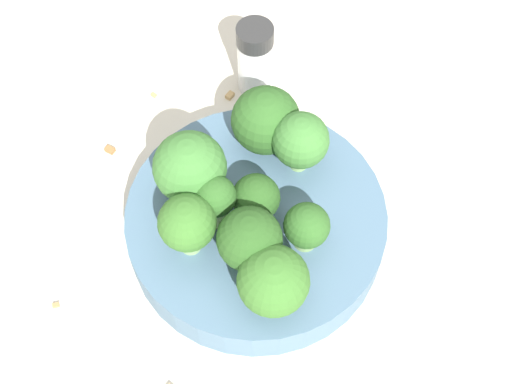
% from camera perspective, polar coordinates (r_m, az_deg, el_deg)
% --- Properties ---
extents(ground_plane, '(3.00, 3.00, 0.00)m').
position_cam_1_polar(ground_plane, '(0.62, 0.00, -3.46)').
color(ground_plane, beige).
extents(bowl, '(0.22, 0.22, 0.04)m').
position_cam_1_polar(bowl, '(0.61, 0.00, -2.62)').
color(bowl, slate).
rests_on(bowl, ground_plane).
extents(broccoli_floret_0, '(0.04, 0.04, 0.05)m').
position_cam_1_polar(broccoli_floret_0, '(0.57, 0.07, -0.72)').
color(broccoli_floret_0, '#84AD66').
rests_on(broccoli_floret_0, bowl).
extents(broccoli_floret_1, '(0.05, 0.05, 0.06)m').
position_cam_1_polar(broccoli_floret_1, '(0.54, -0.52, -3.86)').
color(broccoli_floret_1, '#7A9E5B').
rests_on(broccoli_floret_1, bowl).
extents(broccoli_floret_2, '(0.04, 0.04, 0.05)m').
position_cam_1_polar(broccoli_floret_2, '(0.55, 4.07, -2.80)').
color(broccoli_floret_2, '#7A9E5B').
rests_on(broccoli_floret_2, bowl).
extents(broccoli_floret_3, '(0.05, 0.05, 0.06)m').
position_cam_1_polar(broccoli_floret_3, '(0.54, -5.52, -2.57)').
color(broccoli_floret_3, '#8EB770').
rests_on(broccoli_floret_3, bowl).
extents(broccoli_floret_4, '(0.05, 0.05, 0.06)m').
position_cam_1_polar(broccoli_floret_4, '(0.58, 3.57, 4.09)').
color(broccoli_floret_4, '#84AD66').
rests_on(broccoli_floret_4, bowl).
extents(broccoli_floret_5, '(0.06, 0.06, 0.07)m').
position_cam_1_polar(broccoli_floret_5, '(0.57, -5.31, 1.91)').
color(broccoli_floret_5, '#7A9E5B').
rests_on(broccoli_floret_5, bowl).
extents(broccoli_floret_6, '(0.03, 0.03, 0.05)m').
position_cam_1_polar(broccoli_floret_6, '(0.56, -3.31, -0.36)').
color(broccoli_floret_6, '#7A9E5B').
rests_on(broccoli_floret_6, bowl).
extents(broccoli_floret_7, '(0.06, 0.06, 0.06)m').
position_cam_1_polar(broccoli_floret_7, '(0.60, 0.78, 5.75)').
color(broccoli_floret_7, '#7A9E5B').
rests_on(broccoli_floret_7, bowl).
extents(broccoli_floret_8, '(0.05, 0.05, 0.06)m').
position_cam_1_polar(broccoli_floret_8, '(0.53, 1.37, -7.16)').
color(broccoli_floret_8, '#84AD66').
rests_on(broccoli_floret_8, bowl).
extents(pepper_shaker, '(0.03, 0.03, 0.08)m').
position_cam_1_polar(pepper_shaker, '(0.68, -0.09, 10.67)').
color(pepper_shaker, silver).
rests_on(pepper_shaker, ground_plane).
extents(almond_crumb_0, '(0.00, 0.01, 0.01)m').
position_cam_1_polar(almond_crumb_0, '(0.62, -15.74, -8.66)').
color(almond_crumb_0, '#AD7F4C').
rests_on(almond_crumb_0, ground_plane).
extents(almond_crumb_1, '(0.01, 0.01, 0.01)m').
position_cam_1_polar(almond_crumb_1, '(0.70, -2.36, 7.80)').
color(almond_crumb_1, tan).
rests_on(almond_crumb_1, ground_plane).
extents(almond_crumb_2, '(0.01, 0.01, 0.01)m').
position_cam_1_polar(almond_crumb_2, '(0.68, -11.64, 3.43)').
color(almond_crumb_2, olive).
rests_on(almond_crumb_2, ground_plane).
extents(almond_crumb_4, '(0.01, 0.01, 0.01)m').
position_cam_1_polar(almond_crumb_4, '(0.71, -8.20, 7.75)').
color(almond_crumb_4, tan).
rests_on(almond_crumb_4, ground_plane).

